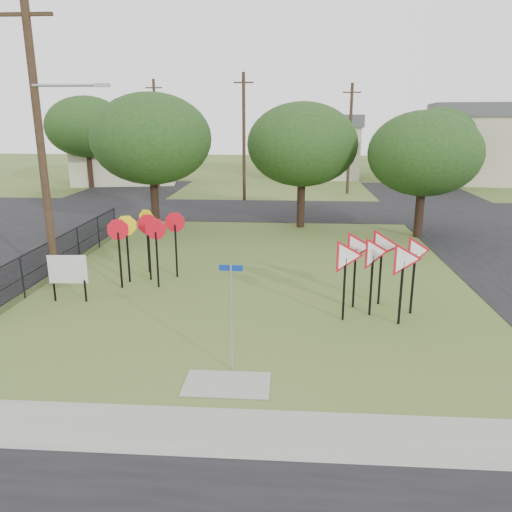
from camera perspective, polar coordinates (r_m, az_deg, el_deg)
The scene contains 23 objects.
ground at distance 14.06m, azimuth -2.11°, elevation -9.58°, with size 140.00×140.00×0.00m, color #415921.
sidewalk at distance 10.44m, azimuth -4.64°, elevation -19.35°, with size 30.00×1.60×0.02m, color gray.
planting_strip at distance 9.50m, azimuth -5.79°, elevation -23.48°, with size 30.00×0.80×0.02m, color #415921.
street_left at distance 26.98m, azimuth -25.95°, elevation 1.22°, with size 8.00×50.00×0.02m, color black.
street_far at distance 33.22m, azimuth 1.48°, elevation 5.25°, with size 60.00×8.00×0.02m, color black.
curb_pad at distance 11.95m, azimuth -3.34°, elevation -14.43°, with size 2.00×1.20×0.02m, color gray.
street_name_sign at distance 11.90m, azimuth -2.83°, elevation -6.24°, with size 0.56×0.05×2.69m.
stop_sign_cluster at distance 18.85m, azimuth -12.52°, elevation 2.68°, with size 2.50×2.21×2.55m.
yield_sign_cluster at distance 15.68m, azimuth 13.88°, elevation 0.03°, with size 3.23×1.90×2.59m.
info_board at distance 17.65m, azimuth -20.71°, elevation -1.61°, with size 1.28×0.13×1.60m.
utility_pole_main at distance 19.20m, azimuth -23.29°, elevation 12.08°, with size 3.55×0.33×10.00m.
far_pole_a at distance 36.83m, azimuth -1.39°, elevation 13.46°, with size 1.40×0.24×9.00m.
far_pole_b at distance 40.95m, azimuth 10.67°, elevation 13.07°, with size 1.40×0.24×8.50m.
far_pole_c at distance 44.16m, azimuth -11.34°, elevation 13.53°, with size 1.40×0.24×9.00m.
fence_run at distance 21.56m, azimuth -20.83°, elevation 0.62°, with size 0.05×11.55×1.50m.
house_left at distance 49.18m, azimuth -14.67°, elevation 12.41°, with size 10.58×8.88×7.20m.
house_mid at distance 52.79m, azimuth 6.91°, elevation 12.43°, with size 8.40×8.40×6.20m.
house_right at distance 51.47m, azimuth 23.27°, elevation 11.79°, with size 8.30×8.30×7.20m.
tree_near_left at distance 27.68m, azimuth -11.86°, elevation 12.96°, with size 6.40×6.40×7.27m.
tree_near_mid at distance 27.70m, azimuth 5.32°, elevation 12.56°, with size 6.00×6.00×6.80m.
tree_near_right at distance 26.55m, azimuth 18.70°, elevation 11.02°, with size 5.60×5.60×6.33m.
tree_far_left at distance 46.06m, azimuth -18.82°, elevation 13.81°, with size 6.80×6.80×7.73m.
tree_far_right at distance 46.42m, azimuth 20.22°, elevation 12.91°, with size 6.00×6.00×6.80m.
Camera 1 is at (1.38, -12.65, 5.99)m, focal length 35.00 mm.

